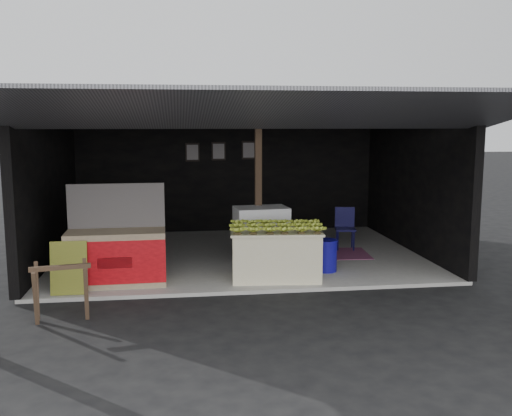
{
  "coord_description": "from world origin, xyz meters",
  "views": [
    {
      "loc": [
        -1.14,
        -8.28,
        2.58
      ],
      "look_at": [
        0.2,
        1.5,
        1.1
      ],
      "focal_mm": 40.0,
      "sensor_mm": 36.0,
      "label": 1
    }
  ],
  "objects": [
    {
      "name": "ground",
      "position": [
        0.0,
        0.0,
        0.0
      ],
      "size": [
        80.0,
        80.0,
        0.0
      ],
      "primitive_type": "plane",
      "color": "black",
      "rests_on": "ground"
    },
    {
      "name": "sawhorse",
      "position": [
        -2.68,
        -0.82,
        0.47
      ],
      "size": [
        0.77,
        0.77,
        0.75
      ],
      "rotation": [
        0.0,
        0.0,
        0.18
      ],
      "color": "#473223",
      "rests_on": "ground"
    },
    {
      "name": "green_signboard",
      "position": [
        -2.76,
        0.19,
        0.46
      ],
      "size": [
        0.53,
        0.16,
        0.79
      ],
      "primitive_type": "cube",
      "rotation": [
        -0.16,
        0.0,
        0.0
      ],
      "color": "black",
      "rests_on": "concrete_slab"
    },
    {
      "name": "picture_frames",
      "position": [
        -0.17,
        4.89,
        1.93
      ],
      "size": [
        1.62,
        0.04,
        0.46
      ],
      "color": "black",
      "rests_on": "shophouse"
    },
    {
      "name": "banana_pile",
      "position": [
        0.41,
        0.64,
        0.94
      ],
      "size": [
        1.41,
        0.93,
        0.16
      ],
      "primitive_type": null,
      "rotation": [
        0.0,
        0.0,
        -0.09
      ],
      "color": "gold",
      "rests_on": "banana_table"
    },
    {
      "name": "white_crate",
      "position": [
        0.32,
        1.64,
        0.58
      ],
      "size": [
        0.99,
        0.72,
        1.03
      ],
      "rotation": [
        0.0,
        0.0,
        0.1
      ],
      "color": "white",
      "rests_on": "concrete_slab"
    },
    {
      "name": "concrete_slab",
      "position": [
        0.0,
        2.5,
        0.03
      ],
      "size": [
        7.0,
        5.0,
        0.06
      ],
      "primitive_type": "cube",
      "color": "gray",
      "rests_on": "ground"
    },
    {
      "name": "magenta_rug",
      "position": [
        1.74,
        2.21,
        0.07
      ],
      "size": [
        1.57,
        1.11,
        0.01
      ],
      "primitive_type": "cube",
      "rotation": [
        0.0,
        0.0,
        -0.08
      ],
      "color": "#761A5E",
      "rests_on": "concrete_slab"
    },
    {
      "name": "shophouse",
      "position": [
        0.0,
        2.82,
        2.1
      ],
      "size": [
        7.4,
        7.29,
        3.02
      ],
      "color": "black",
      "rests_on": "ground"
    },
    {
      "name": "banana_table",
      "position": [
        0.41,
        0.64,
        0.46
      ],
      "size": [
        1.54,
        1.03,
        0.8
      ],
      "rotation": [
        0.0,
        0.0,
        -0.09
      ],
      "color": "silver",
      "rests_on": "concrete_slab"
    },
    {
      "name": "neighbor_stall",
      "position": [
        -2.12,
        0.65,
        0.53
      ],
      "size": [
        1.53,
        0.72,
        1.57
      ],
      "rotation": [
        0.0,
        0.0,
        0.02
      ],
      "color": "#998466",
      "rests_on": "concrete_slab"
    },
    {
      "name": "water_barrel",
      "position": [
        1.35,
        0.97,
        0.32
      ],
      "size": [
        0.35,
        0.35,
        0.52
      ],
      "primitive_type": "cylinder",
      "color": "#110C88",
      "rests_on": "concrete_slab"
    },
    {
      "name": "plastic_chair",
      "position": [
        2.17,
        2.66,
        0.55
      ],
      "size": [
        0.46,
        0.46,
        0.83
      ],
      "rotation": [
        0.0,
        0.0,
        -0.19
      ],
      "color": "#0C0A3B",
      "rests_on": "concrete_slab"
    }
  ]
}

